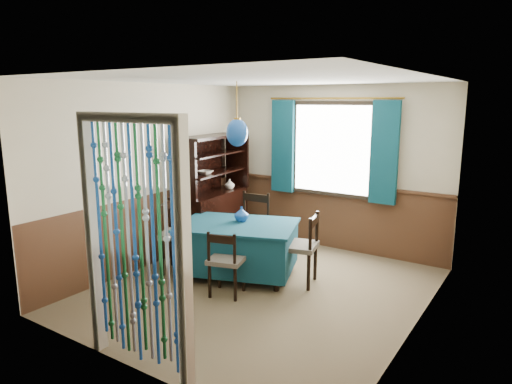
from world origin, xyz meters
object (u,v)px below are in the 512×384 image
Objects in this scene: vase_sideboard at (230,184)px; sideboard at (213,209)px; chair_far at (251,225)px; chair_right at (301,247)px; chair_near at (226,261)px; chair_left at (178,234)px; bowl_shelf at (205,172)px; vase_table at (241,215)px; pendant_lamp at (237,133)px; dining_table at (238,246)px.

sideboard is at bearing -99.45° from vase_sideboard.
chair_right is (1.03, -0.39, -0.03)m from chair_far.
chair_near is 4.56× the size of vase_sideboard.
vase_sideboard is at bearing 163.25° from chair_left.
chair_left is at bearing -76.39° from bowl_shelf.
vase_table is (0.19, -0.50, 0.29)m from chair_far.
sideboard is at bearing 142.96° from pendant_lamp.
dining_table is 1.61m from vase_sideboard.
chair_far is 1.22× the size of pendant_lamp.
vase_sideboard is (-0.95, 1.02, 0.16)m from vase_table.
pendant_lamp reaches higher than chair_right.
vase_sideboard reaches higher than dining_table.
sideboard is at bearing 117.49° from chair_near.
chair_far is 1.07× the size of chair_right.
pendant_lamp is at bearing 105.35° from chair_far.
chair_right is at bearing 39.21° from chair_near.
dining_table is 0.41m from vase_table.
dining_table is 9.88× the size of vase_sideboard.
vase_table is (-0.27, 0.70, 0.37)m from chair_near.
vase_sideboard is at bearing 109.56° from chair_near.
bowl_shelf is (-1.22, 1.12, 0.80)m from chair_near.
dining_table is at bearing 86.35° from chair_left.
chair_far is 1.02m from vase_sideboard.
chair_far is at bearing 124.50° from chair_left.
dining_table is 1.79× the size of chair_left.
dining_table is at bearing -75.57° from vase_table.
chair_left is at bearing 54.73° from chair_far.
chair_right reaches higher than dining_table.
bowl_shelf is at bearing 1.01° from chair_far.
bowl_shelf is (-1.79, 0.32, 0.74)m from chair_right.
vase_table is (0.75, 0.43, 0.29)m from chair_left.
chair_right is at bearing 16.27° from pendant_lamp.
chair_near is at bearing -54.69° from vase_sideboard.
sideboard is 7.49× the size of bowl_shelf.
chair_right is 2.06m from vase_sideboard.
chair_near is at bearing -52.21° from sideboard.
bowl_shelf reaches higher than chair_near.
vase_table is at bearing -38.61° from sideboard.
chair_left is 1.60m from pendant_lamp.
sideboard is (-1.04, 0.79, 0.19)m from dining_table.
pendant_lamp reaches higher than sideboard.
chair_right is at bearing 7.29° from vase_table.
chair_right reaches higher than vase_table.
chair_far is 0.55× the size of sideboard.
vase_sideboard is (-0.76, 0.52, 0.45)m from chair_far.
chair_left is 1.23× the size of pendant_lamp.
chair_near reaches higher than dining_table.
chair_right is 0.52× the size of sideboard.
chair_near is at bearing -42.68° from bowl_shelf.
chair_left reaches higher than chair_far.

